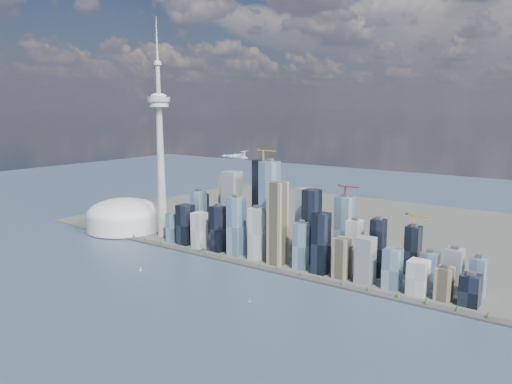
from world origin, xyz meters
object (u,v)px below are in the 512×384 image
Objects in this scene: needle_tower at (160,147)px; sailboat_west at (140,269)px; sailboat_east at (250,300)px; airplane at (234,157)px; dome_stadium at (124,216)px.

needle_tower is 358.94m from sailboat_west.
sailboat_east is at bearing -13.83° from sailboat_west.
sailboat_west is at bearing -164.44° from sailboat_east.
airplane is at bearing 5.40° from sailboat_west.
needle_tower is at bearing 112.90° from sailboat_west.
needle_tower is 2.75× the size of dome_stadium.
needle_tower reaches higher than dome_stadium.
sailboat_west is at bearing -34.70° from dome_stadium.
dome_stadium is 558.15m from airplane.
sailboat_east is (445.55, -220.60, -232.95)m from needle_tower.
dome_stadium is 3.10× the size of airplane.
needle_tower is 549.04m from sailboat_east.
airplane is 318.11m from sailboat_west.
dome_stadium reaches higher than sailboat_east.
needle_tower is at bearing 162.02° from airplane.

